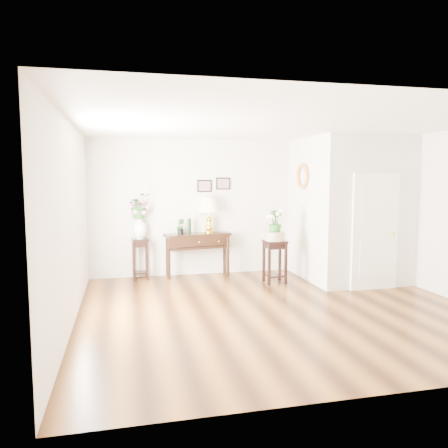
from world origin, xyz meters
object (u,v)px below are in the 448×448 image
object	(u,v)px
console_table	(198,255)
plant_stand_b	(275,262)
table_lamp	(209,216)
plant_stand_a	(140,259)

from	to	relation	value
console_table	plant_stand_b	world-z (taller)	console_table
console_table	plant_stand_b	distance (m)	1.64
table_lamp	plant_stand_a	bearing A→B (deg)	-179.03
table_lamp	plant_stand_a	xyz separation A→B (m)	(-1.41, -0.02, -0.83)
plant_stand_b	plant_stand_a	bearing A→B (deg)	160.14
table_lamp	console_table	bearing A→B (deg)	180.00
console_table	table_lamp	distance (m)	0.83
plant_stand_a	table_lamp	bearing A→B (deg)	0.97
table_lamp	plant_stand_b	xyz separation A→B (m)	(1.10, -0.93, -0.83)
plant_stand_a	plant_stand_b	world-z (taller)	plant_stand_b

